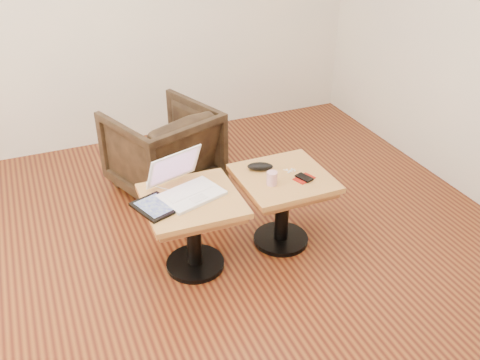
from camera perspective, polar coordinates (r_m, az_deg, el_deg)
name	(u,v)px	position (r m, az deg, el deg)	size (l,w,h in m)	color
room_shell	(178,75)	(2.35, -6.60, 11.07)	(4.52, 4.52, 2.71)	#3F170E
side_table_left	(193,216)	(3.12, -5.07, -3.82)	(0.56, 0.56, 0.49)	black
side_table_right	(283,193)	(3.33, 4.61, -1.38)	(0.54, 0.54, 0.49)	black
laptop	(186,186)	(3.08, -5.82, -0.59)	(0.43, 0.42, 0.23)	white
tablet	(155,207)	(2.98, -9.02, -2.83)	(0.26, 0.29, 0.02)	black
charging_adapter	(150,184)	(3.19, -9.53, -0.42)	(0.04, 0.04, 0.02)	white
glasses_case	(260,166)	(3.30, 2.17, 1.45)	(0.16, 0.07, 0.05)	black
striped_cup	(272,178)	(3.15, 3.43, 0.19)	(0.06, 0.06, 0.08)	#BE4D69
earbuds_tangle	(290,171)	(3.31, 5.40, 1.01)	(0.07, 0.05, 0.01)	white
phone_on_sleeve	(304,178)	(3.24, 6.86, 0.22)	(0.14, 0.12, 0.01)	maroon
armchair	(163,149)	(3.98, -8.22, 3.25)	(0.68, 0.70, 0.63)	black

